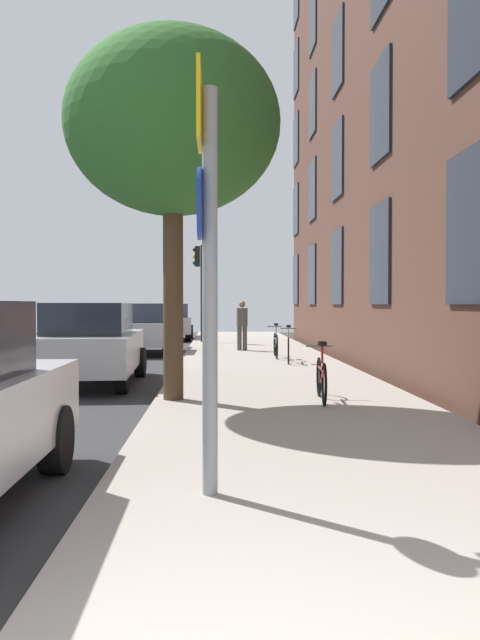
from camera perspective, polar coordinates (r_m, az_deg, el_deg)
ground_plane at (r=17.25m, az=-9.94°, el=-4.01°), size 41.80×41.80×0.00m
road_asphalt at (r=17.66m, az=-16.72°, el=-3.90°), size 7.00×38.00×0.01m
sidewalk at (r=17.11m, az=1.77°, el=-3.83°), size 4.20×38.00×0.12m
sign_post at (r=5.21m, az=-2.87°, el=6.07°), size 0.15×0.60×3.31m
traffic_light at (r=26.44m, az=-3.48°, el=3.79°), size 0.43×0.24×3.82m
tree_near at (r=10.80m, az=-5.76°, el=16.23°), size 3.34×3.34×5.70m
bicycle_0 at (r=10.35m, az=6.97°, el=-4.91°), size 0.42×1.64×0.92m
bicycle_1 at (r=17.14m, az=4.16°, el=-2.37°), size 0.42×1.73×0.96m
bicycle_2 at (r=18.65m, az=3.07°, el=-2.06°), size 0.42×1.75×0.96m
pedestrian_0 at (r=21.53m, az=0.18°, el=-0.18°), size 0.48×0.48×1.60m
car_1 at (r=13.53m, az=-12.59°, el=-1.91°), size 1.95×4.46×1.62m
car_2 at (r=21.76m, az=-8.17°, el=-0.67°), size 1.86×4.18×1.62m
car_3 at (r=30.03m, az=-5.82°, el=-0.12°), size 1.87×4.30×1.62m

